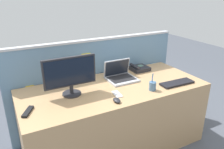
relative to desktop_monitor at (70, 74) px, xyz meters
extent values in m
plane|color=#4C515B|center=(0.45, -0.04, -0.95)|extent=(10.00, 10.00, 0.00)
cube|color=tan|center=(0.45, -0.04, -0.58)|extent=(1.94, 0.84, 0.74)
cube|color=#6084A3|center=(0.45, 0.42, -0.38)|extent=(2.12, 0.06, 1.13)
cube|color=#B7BAC1|center=(0.45, 0.42, 0.20)|extent=(2.12, 0.07, 0.02)
cube|color=yellow|center=(-0.33, 0.38, -0.24)|extent=(0.08, 0.01, 0.08)
cube|color=pink|center=(-0.10, 0.38, -0.18)|extent=(0.09, 0.01, 0.07)
cube|color=#66ADD1|center=(1.29, 0.38, -0.25)|extent=(0.08, 0.01, 0.08)
cube|color=yellow|center=(0.32, 0.38, 0.02)|extent=(0.11, 0.01, 0.09)
cylinder|color=#232328|center=(0.00, -0.01, -0.20)|extent=(0.18, 0.18, 0.02)
cylinder|color=#232328|center=(0.00, -0.01, -0.15)|extent=(0.04, 0.04, 0.09)
cube|color=#232328|center=(0.00, 0.00, 0.02)|extent=(0.51, 0.03, 0.29)
cube|color=black|center=(0.00, -0.01, 0.02)|extent=(0.48, 0.01, 0.26)
cube|color=#B2B5BC|center=(0.61, 0.07, -0.20)|extent=(0.32, 0.27, 0.02)
cube|color=black|center=(0.61, 0.08, -0.19)|extent=(0.28, 0.20, 0.00)
cube|color=#B2B5BC|center=(0.61, 0.19, -0.10)|extent=(0.32, 0.04, 0.19)
cube|color=black|center=(0.61, 0.18, -0.10)|extent=(0.30, 0.03, 0.17)
cube|color=#232328|center=(0.97, 0.24, -0.19)|extent=(0.22, 0.19, 0.05)
cube|color=#4C6B5B|center=(0.99, 0.27, -0.16)|extent=(0.07, 0.07, 0.01)
cylinder|color=#232328|center=(0.89, 0.24, -0.15)|extent=(0.04, 0.17, 0.04)
cube|color=black|center=(1.08, -0.30, -0.20)|extent=(0.39, 0.14, 0.02)
ellipsoid|color=#232328|center=(0.32, -0.34, -0.19)|extent=(0.06, 0.10, 0.03)
cylinder|color=#4C7093|center=(0.75, -0.29, -0.17)|extent=(0.07, 0.07, 0.09)
cylinder|color=#238438|center=(0.76, -0.28, -0.11)|extent=(0.02, 0.02, 0.13)
cylinder|color=blue|center=(0.75, -0.29, -0.10)|extent=(0.02, 0.01, 0.15)
cube|color=silver|center=(0.39, -0.21, -0.21)|extent=(0.08, 0.15, 0.01)
cube|color=black|center=(-0.43, -0.16, -0.20)|extent=(0.12, 0.17, 0.02)
camera|label=1|loc=(-0.56, -1.91, 0.77)|focal=35.73mm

